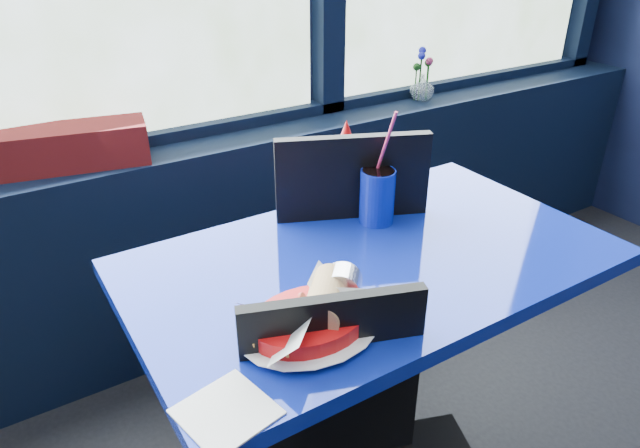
{
  "coord_description": "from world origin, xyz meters",
  "views": [
    {
      "loc": [
        -0.46,
        1.04,
        1.49
      ],
      "look_at": [
        0.13,
        1.98,
        0.9
      ],
      "focal_mm": 32.0,
      "sensor_mm": 36.0,
      "label": 1
    }
  ],
  "objects": [
    {
      "name": "food_basket",
      "position": [
        0.02,
        1.83,
        0.79
      ],
      "size": [
        0.33,
        0.33,
        0.1
      ],
      "rotation": [
        0.0,
        0.0,
        0.41
      ],
      "color": "red",
      "rests_on": "near_table"
    },
    {
      "name": "window_sill",
      "position": [
        0.0,
        2.87,
        0.4
      ],
      "size": [
        5.0,
        0.26,
        0.8
      ],
      "primitive_type": "cube",
      "color": "black",
      "rests_on": "ground"
    },
    {
      "name": "napkin",
      "position": [
        -0.22,
        1.72,
        0.75
      ],
      "size": [
        0.17,
        0.17,
        0.0
      ],
      "primitive_type": "cube",
      "rotation": [
        0.0,
        0.0,
        0.21
      ],
      "color": "white",
      "rests_on": "near_table"
    },
    {
      "name": "chair_near_back",
      "position": [
        0.33,
        2.32,
        0.57
      ],
      "size": [
        0.59,
        0.59,
        0.99
      ],
      "rotation": [
        0.0,
        0.0,
        2.74
      ],
      "color": "black",
      "rests_on": "ground"
    },
    {
      "name": "soda_cup",
      "position": [
        0.42,
        2.14,
        0.83
      ],
      "size": [
        0.1,
        0.1,
        0.32
      ],
      "rotation": [
        0.0,
        0.0,
        -0.38
      ],
      "color": "#0D1D97",
      "rests_on": "near_table"
    },
    {
      "name": "near_table",
      "position": [
        0.3,
        2.0,
        0.57
      ],
      "size": [
        1.2,
        0.7,
        0.75
      ],
      "color": "black",
      "rests_on": "ground"
    },
    {
      "name": "flower_vase",
      "position": [
        1.2,
        2.87,
        0.87
      ],
      "size": [
        0.12,
        0.12,
        0.22
      ],
      "rotation": [
        0.0,
        0.0,
        -0.09
      ],
      "color": "silver",
      "rests_on": "window_sill"
    },
    {
      "name": "ketchup_bottle",
      "position": [
        0.4,
        2.28,
        0.86
      ],
      "size": [
        0.07,
        0.07,
        0.26
      ],
      "color": "red",
      "rests_on": "near_table"
    },
    {
      "name": "planter_box",
      "position": [
        -0.31,
        2.9,
        0.86
      ],
      "size": [
        0.66,
        0.29,
        0.13
      ],
      "primitive_type": "cube",
      "rotation": [
        0.0,
        0.0,
        -0.21
      ],
      "color": "maroon",
      "rests_on": "window_sill"
    }
  ]
}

